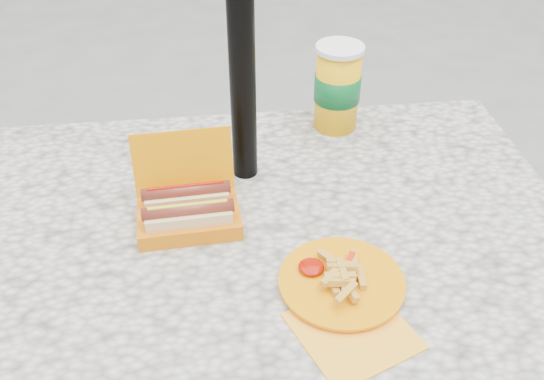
{
  "coord_description": "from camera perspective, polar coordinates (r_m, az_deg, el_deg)",
  "views": [
    {
      "loc": [
        -0.06,
        -0.86,
        1.49
      ],
      "look_at": [
        0.04,
        0.03,
        0.8
      ],
      "focal_mm": 40.0,
      "sensor_mm": 36.0,
      "label": 1
    }
  ],
  "objects": [
    {
      "name": "picnic_table",
      "position": [
        1.21,
        -1.75,
        -6.9
      ],
      "size": [
        1.2,
        0.8,
        0.75
      ],
      "color": "beige",
      "rests_on": "ground"
    },
    {
      "name": "fries_plate",
      "position": [
        1.01,
        6.58,
        -8.83
      ],
      "size": [
        0.21,
        0.31,
        0.04
      ],
      "rotation": [
        0.0,
        0.0,
        0.27
      ],
      "color": "#FDA824",
      "rests_on": "picnic_table"
    },
    {
      "name": "umbrella_pole",
      "position": [
        1.09,
        -3.01,
        16.75
      ],
      "size": [
        0.05,
        0.05,
        2.2
      ],
      "primitive_type": "cylinder",
      "color": "black",
      "rests_on": "ground"
    },
    {
      "name": "hotdog_box",
      "position": [
        1.12,
        -7.91,
        -1.75
      ],
      "size": [
        0.19,
        0.17,
        0.15
      ],
      "rotation": [
        0.0,
        0.0,
        0.06
      ],
      "color": "orange",
      "rests_on": "picnic_table"
    },
    {
      "name": "soda_cup",
      "position": [
        1.37,
        6.17,
        9.59
      ],
      "size": [
        0.11,
        0.11,
        0.2
      ],
      "rotation": [
        0.0,
        0.0,
        -0.41
      ],
      "color": "#FFB30B",
      "rests_on": "picnic_table"
    }
  ]
}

